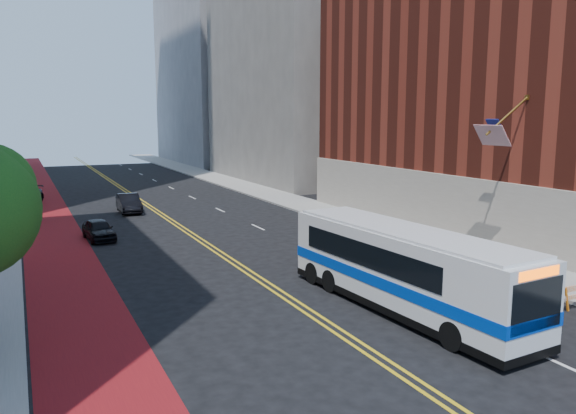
# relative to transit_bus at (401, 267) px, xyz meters

# --- Properties ---
(ground) EXTENTS (160.00, 160.00, 0.00)m
(ground) POSITION_rel_transit_bus_xyz_m (-3.41, -4.17, -1.70)
(ground) COLOR black
(ground) RESTS_ON ground
(sidewalk_right) EXTENTS (4.00, 140.00, 0.15)m
(sidewalk_right) POSITION_rel_transit_bus_xyz_m (8.59, 25.83, -1.63)
(sidewalk_right) COLOR gray
(sidewalk_right) RESTS_ON ground
(bus_lane_paint) EXTENTS (3.60, 140.00, 0.01)m
(bus_lane_paint) POSITION_rel_transit_bus_xyz_m (-11.51, 25.83, -1.70)
(bus_lane_paint) COLOR maroon
(bus_lane_paint) RESTS_ON ground
(center_line_inner) EXTENTS (0.14, 140.00, 0.01)m
(center_line_inner) POSITION_rel_transit_bus_xyz_m (-3.59, 25.83, -1.70)
(center_line_inner) COLOR gold
(center_line_inner) RESTS_ON ground
(center_line_outer) EXTENTS (0.14, 140.00, 0.01)m
(center_line_outer) POSITION_rel_transit_bus_xyz_m (-3.23, 25.83, -1.70)
(center_line_outer) COLOR gold
(center_line_outer) RESTS_ON ground
(lane_dashes) EXTENTS (0.14, 98.20, 0.01)m
(lane_dashes) POSITION_rel_transit_bus_xyz_m (1.39, 33.83, -1.70)
(lane_dashes) COLOR silver
(lane_dashes) RESTS_ON ground
(brick_building) EXTENTS (18.73, 36.00, 22.00)m
(brick_building) POSITION_rel_transit_bus_xyz_m (18.52, 7.83, 9.26)
(brick_building) COLOR maroon
(brick_building) RESTS_ON ground
(midrise_right_near) EXTENTS (18.00, 26.00, 40.00)m
(midrise_right_near) POSITION_rel_transit_bus_xyz_m (19.59, 43.83, 18.30)
(midrise_right_near) COLOR slate
(midrise_right_near) RESTS_ON ground
(construction_barriers) EXTENTS (1.42, 10.91, 1.00)m
(construction_barriers) POSITION_rel_transit_bus_xyz_m (6.19, -0.74, -1.03)
(construction_barriers) COLOR orange
(construction_barriers) RESTS_ON ground
(transit_bus) EXTENTS (3.36, 12.01, 3.26)m
(transit_bus) POSITION_rel_transit_bus_xyz_m (0.00, 0.00, 0.00)
(transit_bus) COLOR silver
(transit_bus) RESTS_ON ground
(car_a) EXTENTS (1.85, 3.88, 1.28)m
(car_a) POSITION_rel_transit_bus_xyz_m (-9.00, 18.41, -1.06)
(car_a) COLOR black
(car_a) RESTS_ON ground
(car_b) EXTENTS (1.69, 4.48, 1.46)m
(car_b) POSITION_rel_transit_bus_xyz_m (-5.48, 27.99, -0.97)
(car_b) COLOR black
(car_b) RESTS_ON ground
(car_c) EXTENTS (3.24, 5.13, 1.38)m
(car_c) POSITION_rel_transit_bus_xyz_m (-12.71, 36.44, -1.01)
(car_c) COLOR black
(car_c) RESTS_ON ground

